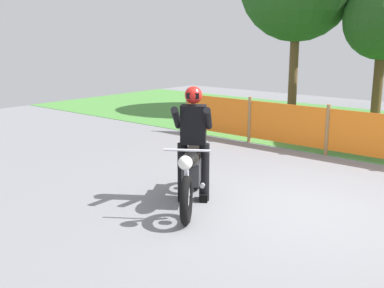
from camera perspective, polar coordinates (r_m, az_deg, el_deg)
name	(u,v)px	position (r m, az deg, el deg)	size (l,w,h in m)	color
ground	(297,207)	(6.84, 12.79, -7.59)	(24.00, 24.00, 0.02)	gray
barrier_fence	(374,136)	(9.41, 21.49, 0.97)	(9.38, 0.08, 1.05)	#997547
tree_near_left	(384,21)	(14.45, 22.53, 13.87)	(2.24, 2.24, 3.95)	brown
motorcycle_lead	(192,173)	(6.58, 0.01, -3.65)	(1.24, 1.77, 0.98)	black
rider_lead	(193,140)	(6.66, 0.16, 0.51)	(0.72, 0.73, 1.69)	black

